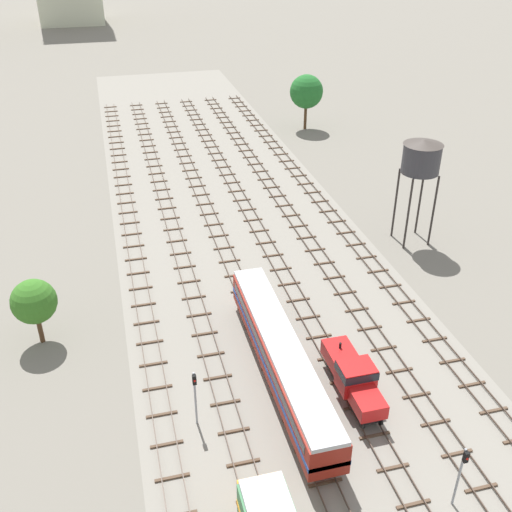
# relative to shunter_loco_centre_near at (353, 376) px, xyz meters

# --- Properties ---
(ground_plane) EXTENTS (480.00, 480.00, 0.00)m
(ground_plane) POSITION_rel_shunter_loco_centre_near_xyz_m (-2.47, 23.10, -2.01)
(ground_plane) COLOR slate
(ballast_bed) EXTENTS (28.71, 176.00, 0.01)m
(ballast_bed) POSITION_rel_shunter_loco_centre_near_xyz_m (-2.47, 23.10, -2.01)
(ballast_bed) COLOR gray
(ballast_bed) RESTS_ON ground
(track_far_left) EXTENTS (2.40, 126.00, 0.29)m
(track_far_left) POSITION_rel_shunter_loco_centre_near_xyz_m (-14.83, 24.10, -1.87)
(track_far_left) COLOR #47382D
(track_far_left) RESTS_ON ground
(track_left) EXTENTS (2.40, 126.00, 0.29)m
(track_left) POSITION_rel_shunter_loco_centre_near_xyz_m (-9.88, 24.10, -1.87)
(track_left) COLOR #47382D
(track_left) RESTS_ON ground
(track_centre_left) EXTENTS (2.40, 126.00, 0.29)m
(track_centre_left) POSITION_rel_shunter_loco_centre_near_xyz_m (-4.94, 24.10, -1.87)
(track_centre_left) COLOR #47382D
(track_centre_left) RESTS_ON ground
(track_centre) EXTENTS (2.40, 126.00, 0.29)m
(track_centre) POSITION_rel_shunter_loco_centre_near_xyz_m (-0.00, 24.10, -1.87)
(track_centre) COLOR #47382D
(track_centre) RESTS_ON ground
(track_centre_right) EXTENTS (2.40, 126.00, 0.29)m
(track_centre_right) POSITION_rel_shunter_loco_centre_near_xyz_m (4.94, 24.10, -1.87)
(track_centre_right) COLOR #47382D
(track_centre_right) RESTS_ON ground
(track_right) EXTENTS (2.40, 126.00, 0.29)m
(track_right) POSITION_rel_shunter_loco_centre_near_xyz_m (9.88, 24.10, -1.87)
(track_right) COLOR #47382D
(track_right) RESTS_ON ground
(shunter_loco_centre_near) EXTENTS (2.74, 8.46, 3.10)m
(shunter_loco_centre_near) POSITION_rel_shunter_loco_centre_near_xyz_m (0.00, 0.00, 0.00)
(shunter_loco_centre_near) COLOR red
(shunter_loco_centre_near) RESTS_ON ground
(passenger_coach_centre_left_mid) EXTENTS (2.96, 22.00, 3.80)m
(passenger_coach_centre_left_mid) POSITION_rel_shunter_loco_centre_near_xyz_m (-4.94, 3.09, 0.60)
(passenger_coach_centre_left_mid) COLOR maroon
(passenger_coach_centre_left_mid) RESTS_ON ground
(water_tower) EXTENTS (4.32, 4.32, 12.15)m
(water_tower) POSITION_rel_shunter_loco_centre_near_xyz_m (16.39, 22.11, 8.13)
(water_tower) COLOR #2D2826
(water_tower) RESTS_ON ground
(signal_post_nearest) EXTENTS (0.28, 0.47, 5.07)m
(signal_post_nearest) POSITION_rel_shunter_loco_centre_near_xyz_m (2.47, -11.01, 1.23)
(signal_post_nearest) COLOR gray
(signal_post_nearest) RESTS_ON ground
(signal_post_near) EXTENTS (0.28, 0.47, 4.91)m
(signal_post_near) POSITION_rel_shunter_loco_centre_near_xyz_m (-12.36, 0.12, 1.13)
(signal_post_near) COLOR gray
(signal_post_near) RESTS_ON ground
(lineside_tree_0) EXTENTS (3.92, 3.92, 6.26)m
(lineside_tree_0) POSITION_rel_shunter_loco_centre_near_xyz_m (-24.04, 13.27, 2.26)
(lineside_tree_0) COLOR #4C331E
(lineside_tree_0) RESTS_ON ground
(lineside_tree_1) EXTENTS (5.67, 5.67, 9.34)m
(lineside_tree_1) POSITION_rel_shunter_loco_centre_near_xyz_m (17.63, 63.79, 4.47)
(lineside_tree_1) COLOR #4C331E
(lineside_tree_1) RESTS_ON ground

